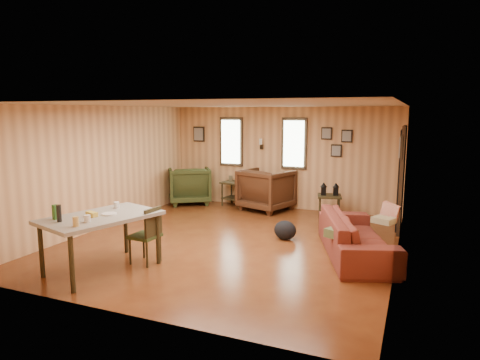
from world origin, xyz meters
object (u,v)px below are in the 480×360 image
(end_table, at_px, (235,189))
(recliner_green, at_px, (189,183))
(dining_table, at_px, (100,221))
(recliner_brown, at_px, (267,188))
(sofa, at_px, (356,229))
(side_table, at_px, (330,194))

(end_table, bearing_deg, recliner_green, -170.20)
(dining_table, bearing_deg, recliner_brown, 95.60)
(recliner_green, bearing_deg, sofa, 116.59)
(recliner_green, height_order, end_table, recliner_green)
(recliner_brown, relative_size, dining_table, 0.59)
(sofa, xyz_separation_m, recliner_brown, (-2.37, 2.50, 0.09))
(recliner_green, height_order, side_table, recliner_green)
(recliner_green, relative_size, side_table, 1.29)
(end_table, bearing_deg, dining_table, -90.75)
(side_table, xyz_separation_m, dining_table, (-2.45, -4.34, 0.21))
(dining_table, bearing_deg, side_table, 77.72)
(sofa, relative_size, end_table, 3.10)
(side_table, relative_size, dining_table, 0.44)
(recliner_brown, height_order, side_table, recliner_brown)
(end_table, height_order, dining_table, dining_table)
(end_table, height_order, side_table, side_table)
(dining_table, bearing_deg, recliner_green, 120.82)
(sofa, height_order, dining_table, dining_table)
(side_table, height_order, dining_table, dining_table)
(dining_table, bearing_deg, sofa, 49.28)
(end_table, distance_m, side_table, 2.43)
(sofa, bearing_deg, dining_table, 102.58)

